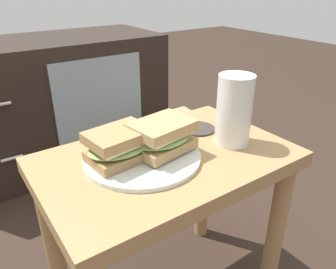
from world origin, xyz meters
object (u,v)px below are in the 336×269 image
Objects in this scene: sandwich_back at (162,136)px; beer_glass at (234,111)px; sandwich_front at (120,145)px; paper_bag at (177,151)px; tv_cabinet at (57,102)px; coaster at (198,129)px; plate at (142,157)px.

beer_glass is (0.17, -0.04, 0.03)m from sandwich_back.
paper_bag is at bearing 42.39° from sandwich_front.
sandwich_front is at bearing 167.11° from sandwich_back.
sandwich_back is at bearing -12.89° from sandwich_front.
sandwich_back is at bearing -92.68° from tv_cabinet.
tv_cabinet is 1.02m from beer_glass.
sandwich_front is 0.25m from coaster.
sandwich_front is 1.69× the size of coaster.
sandwich_front reaches higher than paper_bag.
beer_glass is at bearing -14.13° from plate.
sandwich_back is 0.95× the size of beer_glass.
beer_glass is (0.13, -0.99, 0.25)m from tv_cabinet.
sandwich_front is 0.73m from paper_bag.
tv_cabinet is 3.76× the size of plate.
plate is 0.06m from sandwich_back.
sandwich_front reaches higher than coaster.
sandwich_back reaches higher than sandwich_front.
plate is 1.55× the size of beer_glass.
sandwich_back reaches higher than plate.
plate is at bearing -133.98° from paper_bag.
plate is 2.89× the size of coaster.
tv_cabinet is 0.97m from sandwich_back.
beer_glass is at bearing -82.74° from tv_cabinet.
plate is at bearing 167.11° from sandwich_back.
beer_glass is 0.54× the size of paper_bag.
plate is 1.62× the size of sandwich_back.
beer_glass is (0.26, -0.06, 0.04)m from sandwich_front.
sandwich_back reaches higher than paper_bag.
plate is 0.69m from paper_bag.
tv_cabinet reaches higher than paper_bag.
sandwich_back is at bearing -159.15° from coaster.
sandwich_back is 1.78× the size of coaster.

